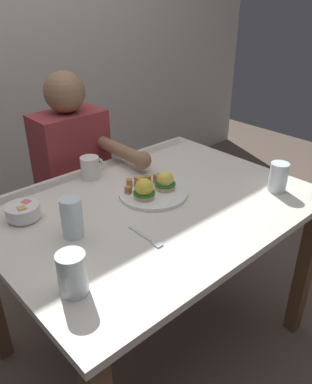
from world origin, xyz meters
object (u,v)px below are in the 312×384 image
at_px(dining_table, 153,226).
at_px(coffee_mug, 91,167).
at_px(eggs_benedict_plate, 153,189).
at_px(diner_person, 77,172).
at_px(water_glass_near, 73,276).
at_px(fruit_bowl, 23,212).
at_px(water_glass_far, 72,219).
at_px(fork, 147,238).
at_px(water_glass_extra, 278,179).

xyz_separation_m(dining_table, coffee_mug, (-0.05, 0.34, 0.16)).
xyz_separation_m(eggs_benedict_plate, diner_person, (-0.01, 0.56, -0.12)).
height_order(eggs_benedict_plate, water_glass_near, water_glass_near).
bearing_deg(diner_person, fruit_bowl, -139.63).
bearing_deg(fruit_bowl, dining_table, -28.10).
distance_m(water_glass_far, diner_person, 0.71).
relative_size(fork, water_glass_extra, 1.30).
relative_size(water_glass_far, diner_person, 0.12).
bearing_deg(diner_person, water_glass_far, -122.21).
relative_size(water_glass_far, water_glass_extra, 1.16).
xyz_separation_m(coffee_mug, fork, (-0.12, -0.50, -0.05)).
distance_m(eggs_benedict_plate, water_glass_near, 0.58).
bearing_deg(coffee_mug, fruit_bowl, -161.87).
distance_m(water_glass_near, water_glass_far, 0.27).
bearing_deg(coffee_mug, fork, -103.73).
xyz_separation_m(fruit_bowl, water_glass_far, (0.08, -0.21, 0.03)).
relative_size(dining_table, diner_person, 1.05).
distance_m(fork, water_glass_extra, 0.62).
distance_m(eggs_benedict_plate, coffee_mug, 0.31).
bearing_deg(fruit_bowl, eggs_benedict_plate, -21.41).
relative_size(fruit_bowl, coffee_mug, 1.08).
bearing_deg(dining_table, fruit_bowl, 151.90).
distance_m(eggs_benedict_plate, water_glass_extra, 0.50).
distance_m(fruit_bowl, water_glass_extra, 0.98).
distance_m(fruit_bowl, coffee_mug, 0.39).
xyz_separation_m(water_glass_near, diner_person, (0.51, 0.82, -0.14)).
xyz_separation_m(dining_table, diner_person, (0.03, 0.60, 0.02)).
bearing_deg(coffee_mug, diner_person, 72.97).
relative_size(eggs_benedict_plate, coffee_mug, 2.42).
xyz_separation_m(dining_table, water_glass_far, (-0.34, 0.01, 0.17)).
xyz_separation_m(dining_table, water_glass_extra, (0.44, -0.26, 0.16)).
height_order(fruit_bowl, coffee_mug, coffee_mug).
bearing_deg(dining_table, fork, -136.66).
bearing_deg(water_glass_near, coffee_mug, 52.36).
height_order(eggs_benedict_plate, coffee_mug, coffee_mug).
xyz_separation_m(dining_table, fruit_bowl, (-0.42, 0.22, 0.14)).
bearing_deg(coffee_mug, water_glass_extra, -51.23).
relative_size(dining_table, water_glass_extra, 10.05).
distance_m(eggs_benedict_plate, fruit_bowl, 0.49).
bearing_deg(eggs_benedict_plate, fruit_bowl, 158.59).
bearing_deg(diner_person, fork, -104.86).
bearing_deg(water_glass_far, eggs_benedict_plate, 4.41).
height_order(eggs_benedict_plate, fork, eggs_benedict_plate).
height_order(coffee_mug, water_glass_far, water_glass_far).
xyz_separation_m(dining_table, water_glass_near, (-0.48, -0.22, 0.16)).
distance_m(eggs_benedict_plate, water_glass_far, 0.38).
bearing_deg(water_glass_extra, coffee_mug, 128.77).
xyz_separation_m(water_glass_far, diner_person, (0.37, 0.59, -0.15)).
relative_size(fork, diner_person, 0.14).
height_order(eggs_benedict_plate, fruit_bowl, eggs_benedict_plate).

